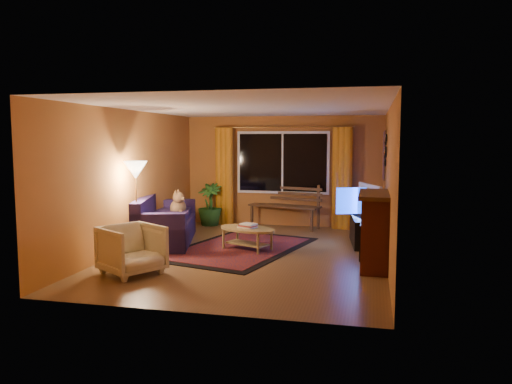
% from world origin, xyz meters
% --- Properties ---
extents(floor, '(4.50, 6.00, 0.02)m').
position_xyz_m(floor, '(0.00, 0.00, -0.01)').
color(floor, brown).
rests_on(floor, ground).
extents(ceiling, '(4.50, 6.00, 0.02)m').
position_xyz_m(ceiling, '(0.00, 0.00, 2.51)').
color(ceiling, white).
rests_on(ceiling, ground).
extents(wall_back, '(4.50, 0.02, 2.50)m').
position_xyz_m(wall_back, '(0.00, 3.01, 1.25)').
color(wall_back, '#B57031').
rests_on(wall_back, ground).
extents(wall_left, '(0.02, 6.00, 2.50)m').
position_xyz_m(wall_left, '(-2.26, 0.00, 1.25)').
color(wall_left, '#B57031').
rests_on(wall_left, ground).
extents(wall_right, '(0.02, 6.00, 2.50)m').
position_xyz_m(wall_right, '(2.26, 0.00, 1.25)').
color(wall_right, '#B57031').
rests_on(wall_right, ground).
extents(window, '(2.00, 0.02, 1.30)m').
position_xyz_m(window, '(0.00, 2.94, 1.45)').
color(window, black).
rests_on(window, wall_back).
extents(curtain_rod, '(3.20, 0.03, 0.03)m').
position_xyz_m(curtain_rod, '(0.00, 2.90, 2.25)').
color(curtain_rod, '#BF8C3F').
rests_on(curtain_rod, wall_back).
extents(curtain_left, '(0.36, 0.36, 2.24)m').
position_xyz_m(curtain_left, '(-1.35, 2.88, 1.12)').
color(curtain_left, orange).
rests_on(curtain_left, ground).
extents(curtain_right, '(0.36, 0.36, 2.24)m').
position_xyz_m(curtain_right, '(1.35, 2.88, 1.12)').
color(curtain_right, orange).
rests_on(curtain_right, ground).
extents(bench, '(1.70, 0.89, 0.49)m').
position_xyz_m(bench, '(0.09, 2.72, 0.24)').
color(bench, '#3E2716').
rests_on(bench, ground).
extents(potted_plant, '(0.62, 0.62, 0.97)m').
position_xyz_m(potted_plant, '(-1.64, 2.63, 0.49)').
color(potted_plant, '#235B1E').
rests_on(potted_plant, ground).
extents(sofa, '(1.50, 2.37, 0.89)m').
position_xyz_m(sofa, '(-1.84, 0.60, 0.45)').
color(sofa, '#251944').
rests_on(sofa, ground).
extents(dog, '(0.42, 0.52, 0.50)m').
position_xyz_m(dog, '(-1.79, 1.09, 0.69)').
color(dog, '#987047').
rests_on(dog, sofa).
extents(armchair, '(1.03, 1.05, 0.80)m').
position_xyz_m(armchair, '(-1.42, -1.64, 0.40)').
color(armchair, beige).
rests_on(armchair, ground).
extents(floor_lamp, '(0.35, 0.35, 1.61)m').
position_xyz_m(floor_lamp, '(-1.98, -0.35, 0.81)').
color(floor_lamp, '#BF8C3F').
rests_on(floor_lamp, ground).
extents(rug, '(2.62, 3.42, 0.02)m').
position_xyz_m(rug, '(-0.34, 0.36, 0.01)').
color(rug, maroon).
rests_on(rug, ground).
extents(coffee_table, '(1.47, 1.47, 0.41)m').
position_xyz_m(coffee_table, '(-0.16, 0.29, 0.20)').
color(coffee_table, '#A0874A').
rests_on(coffee_table, ground).
extents(tv_console, '(0.56, 1.29, 0.52)m').
position_xyz_m(tv_console, '(1.85, 1.26, 0.26)').
color(tv_console, black).
rests_on(tv_console, ground).
extents(television, '(0.52, 1.05, 0.62)m').
position_xyz_m(television, '(1.85, 1.26, 0.83)').
color(television, black).
rests_on(television, tv_console).
extents(fireplace, '(0.40, 1.20, 1.10)m').
position_xyz_m(fireplace, '(2.05, -0.40, 0.55)').
color(fireplace, maroon).
rests_on(fireplace, ground).
extents(mirror_cluster, '(0.06, 0.60, 0.56)m').
position_xyz_m(mirror_cluster, '(2.21, 1.30, 1.80)').
color(mirror_cluster, black).
rests_on(mirror_cluster, wall_right).
extents(painting, '(0.04, 0.76, 0.96)m').
position_xyz_m(painting, '(2.22, 2.45, 1.65)').
color(painting, '#D85913').
rests_on(painting, wall_right).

